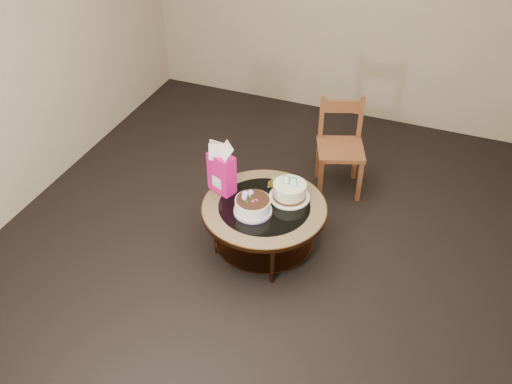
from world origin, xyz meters
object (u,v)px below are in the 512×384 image
at_px(dining_chair, 340,146).
at_px(decorated_cake, 253,206).
at_px(gift_bag, 222,168).
at_px(cream_cake, 290,191).
at_px(coffee_table, 264,213).

bearing_deg(dining_chair, decorated_cake, -128.68).
relative_size(gift_bag, dining_chair, 0.49).
relative_size(decorated_cake, cream_cake, 0.91).
height_order(decorated_cake, cream_cake, cream_cake).
distance_m(decorated_cake, dining_chair, 1.24).
height_order(cream_cake, gift_bag, gift_bag).
bearing_deg(gift_bag, dining_chair, 75.82).
height_order(coffee_table, decorated_cake, decorated_cake).
relative_size(cream_cake, gift_bag, 0.75).
relative_size(cream_cake, dining_chair, 0.37).
relative_size(coffee_table, gift_bag, 2.28).
height_order(coffee_table, gift_bag, gift_bag).
bearing_deg(dining_chair, gift_bag, -146.20).
xyz_separation_m(cream_cake, gift_bag, (-0.55, -0.11, 0.15)).
bearing_deg(cream_cake, gift_bag, -164.11).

